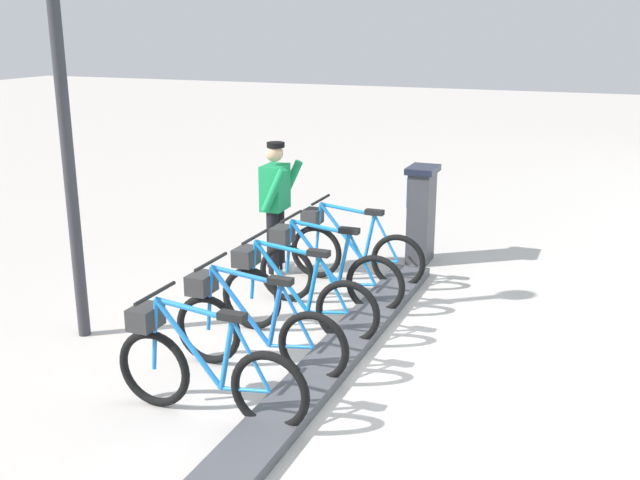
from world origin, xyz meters
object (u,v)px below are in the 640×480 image
Objects in this scene: payment_kiosk at (421,213)px; lamp_post at (59,66)px; bike_docked_3 at (252,327)px; bike_docked_4 at (201,367)px; bike_docked_0 at (350,249)px; bike_docked_1 at (324,270)px; worker_near_rack at (276,203)px; bike_docked_2 at (291,296)px.

lamp_post is at bearing 55.21° from payment_kiosk.
bike_docked_3 is 0.87m from bike_docked_4.
payment_kiosk is at bearing -116.92° from bike_docked_0.
payment_kiosk is 2.09m from bike_docked_1.
worker_near_rack is (1.57, 1.11, 0.24)m from payment_kiosk.
bike_docked_3 is at bearing 81.31° from payment_kiosk.
bike_docked_1 is at bearing 90.00° from bike_docked_0.
bike_docked_0 is at bearing 63.08° from payment_kiosk.
lamp_post is (0.97, 2.54, 1.77)m from worker_near_rack.
bike_docked_1 is 2.62m from bike_docked_4.
payment_kiosk reaches higher than bike_docked_0.
bike_docked_4 is 0.42× the size of lamp_post.
bike_docked_4 is 3.14m from lamp_post.
worker_near_rack is at bearing -41.70° from bike_docked_1.
bike_docked_1 is 1.42m from worker_near_rack.
lamp_post reaches higher than bike_docked_3.
payment_kiosk is at bearing -105.97° from bike_docked_1.
bike_docked_2 is at bearing 90.00° from bike_docked_1.
payment_kiosk is 0.74× the size of bike_docked_3.
worker_near_rack is at bearing -69.25° from bike_docked_3.
bike_docked_2 is (0.00, 0.87, 0.00)m from bike_docked_1.
payment_kiosk is 1.28m from bike_docked_0.
bike_docked_0 and bike_docked_3 have the same top height.
bike_docked_3 is at bearing 90.00° from bike_docked_2.
bike_docked_3 and bike_docked_4 have the same top height.
bike_docked_3 is 1.04× the size of worker_near_rack.
bike_docked_2 is 1.04× the size of worker_near_rack.
lamp_post reaches higher than bike_docked_0.
payment_kiosk is 0.74× the size of bike_docked_4.
worker_near_rack is at bearing -60.47° from bike_docked_2.
bike_docked_1 is 1.04× the size of worker_near_rack.
payment_kiosk is 0.74× the size of bike_docked_2.
bike_docked_4 is (0.57, 4.61, -0.24)m from payment_kiosk.
bike_docked_0 is 0.42× the size of lamp_post.
bike_docked_2 is 2.08m from worker_near_rack.
bike_docked_0 is (0.57, 1.13, -0.24)m from payment_kiosk.
worker_near_rack reaches higher than bike_docked_0.
payment_kiosk is 3.79m from bike_docked_3.
bike_docked_3 is (0.00, 0.87, 0.00)m from bike_docked_2.
bike_docked_3 is (0.00, 2.62, 0.00)m from bike_docked_0.
worker_near_rack is (1.00, -1.76, 0.48)m from bike_docked_2.
lamp_post is at bearing 69.17° from worker_near_rack.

